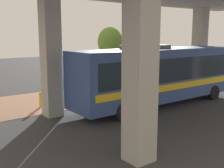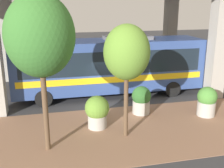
% 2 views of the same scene
% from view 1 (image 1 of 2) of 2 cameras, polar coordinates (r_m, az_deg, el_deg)
% --- Properties ---
extents(ground_plane, '(80.00, 80.00, 0.00)m').
position_cam_1_polar(ground_plane, '(19.84, 4.60, -2.89)').
color(ground_plane, '#38383A').
rests_on(ground_plane, ground).
extents(sidewalk_strip, '(6.00, 40.00, 0.02)m').
position_cam_1_polar(sidewalk_strip, '(22.12, -0.56, -1.49)').
color(sidewalk_strip, '#936B51').
rests_on(sidewalk_strip, ground).
extents(overpass, '(9.40, 20.92, 7.10)m').
position_cam_1_polar(overpass, '(16.68, 14.45, 16.07)').
color(overpass, '#ADA89E').
rests_on(overpass, ground).
extents(bus, '(2.73, 11.87, 3.82)m').
position_cam_1_polar(bus, '(17.75, 9.50, 2.25)').
color(bus, '#334C8C').
rests_on(bus, ground).
extents(fire_hydrant, '(0.38, 0.18, 0.96)m').
position_cam_1_polar(fire_hydrant, '(17.78, -14.31, -3.08)').
color(fire_hydrant, gold).
rests_on(fire_hydrant, ground).
extents(planter_front, '(1.03, 1.03, 1.60)m').
position_cam_1_polar(planter_front, '(19.00, -9.73, -1.07)').
color(planter_front, '#ADA89E').
rests_on(planter_front, ground).
extents(planter_middle, '(1.03, 1.03, 1.54)m').
position_cam_1_polar(planter_middle, '(19.86, 0.12, -0.53)').
color(planter_middle, '#ADA89E').
rests_on(planter_middle, ground).
extents(planter_back, '(1.17, 1.17, 1.61)m').
position_cam_1_polar(planter_back, '(22.41, 3.60, 0.82)').
color(planter_back, '#ADA89E').
rests_on(planter_back, ground).
extents(street_tree_near, '(2.61, 2.61, 6.24)m').
position_cam_1_polar(street_tree_near, '(24.86, 5.50, 10.51)').
color(street_tree_near, brown).
rests_on(street_tree_near, ground).
extents(street_tree_far, '(1.97, 1.97, 5.03)m').
position_cam_1_polar(street_tree_far, '(22.33, -0.39, 8.47)').
color(street_tree_far, brown).
rests_on(street_tree_far, ground).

